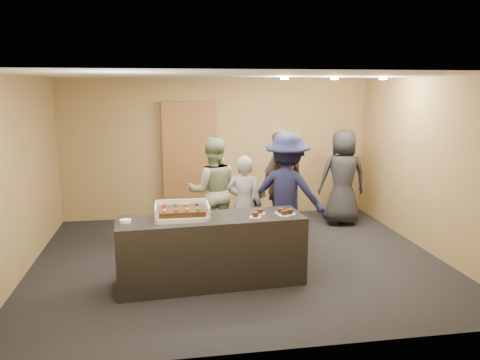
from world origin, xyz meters
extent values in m
plane|color=black|center=(0.00, 0.00, 0.00)|extent=(6.00, 6.00, 0.00)
plane|color=silver|center=(0.00, 0.00, 2.70)|extent=(6.00, 6.00, 0.00)
cube|color=#9D884C|center=(0.00, 2.50, 1.35)|extent=(6.00, 0.04, 2.70)
cube|color=#9D884C|center=(0.00, -2.50, 1.35)|extent=(6.00, 0.04, 2.70)
cube|color=#9D884C|center=(-3.00, 0.00, 1.35)|extent=(0.04, 5.00, 2.70)
cube|color=#9D884C|center=(3.00, 0.00, 1.35)|extent=(0.04, 5.00, 2.70)
cube|color=black|center=(-0.48, -0.79, 0.45)|extent=(2.44, 0.85, 0.90)
cube|color=brown|center=(-0.56, 2.41, 1.14)|extent=(1.03, 0.15, 2.28)
cube|color=white|center=(-0.85, -0.79, 0.93)|extent=(0.66, 0.46, 0.06)
cube|color=white|center=(-1.18, -0.79, 0.99)|extent=(0.02, 0.46, 0.18)
cube|color=white|center=(-0.52, -0.79, 0.99)|extent=(0.02, 0.46, 0.18)
cube|color=white|center=(-0.85, -0.56, 1.00)|extent=(0.66, 0.02, 0.20)
cube|color=#3D230E|center=(-0.85, -0.79, 0.99)|extent=(0.58, 0.40, 0.07)
sphere|color=red|center=(-1.07, -0.65, 1.05)|extent=(0.04, 0.04, 0.04)
sphere|color=#178E4C|center=(-0.93, -0.65, 1.05)|extent=(0.04, 0.04, 0.04)
sphere|color=yellow|center=(-0.79, -0.65, 1.05)|extent=(0.04, 0.04, 0.04)
sphere|color=blue|center=(-0.65, -0.65, 1.05)|extent=(0.04, 0.04, 0.04)
sphere|color=yellow|center=(-1.07, -0.93, 1.05)|extent=(0.04, 0.04, 0.04)
sphere|color=#BD288C|center=(-0.93, -0.93, 1.05)|extent=(0.04, 0.04, 0.04)
sphere|color=orange|center=(-0.79, -0.93, 1.05)|extent=(0.04, 0.04, 0.04)
sphere|color=green|center=(-0.65, -0.93, 1.05)|extent=(0.04, 0.04, 0.04)
cylinder|color=white|center=(-1.55, -0.85, 0.92)|extent=(0.14, 0.14, 0.04)
cylinder|color=white|center=(0.08, -0.89, 0.90)|extent=(0.15, 0.15, 0.01)
cube|color=#3D230E|center=(0.08, -0.89, 0.94)|extent=(0.07, 0.06, 0.06)
cylinder|color=white|center=(0.17, -0.73, 0.90)|extent=(0.15, 0.15, 0.01)
cube|color=#3D230E|center=(0.17, -0.73, 0.94)|extent=(0.07, 0.06, 0.06)
cylinder|color=white|center=(0.47, -0.86, 0.90)|extent=(0.15, 0.15, 0.01)
cube|color=#3D230E|center=(0.47, -0.86, 0.94)|extent=(0.07, 0.06, 0.06)
cylinder|color=white|center=(0.45, -0.75, 0.90)|extent=(0.15, 0.15, 0.01)
cube|color=#3D230E|center=(0.45, -0.75, 0.94)|extent=(0.07, 0.06, 0.06)
cylinder|color=white|center=(0.56, -0.81, 0.90)|extent=(0.15, 0.15, 0.01)
cube|color=#3D230E|center=(0.56, -0.81, 0.94)|extent=(0.07, 0.06, 0.06)
imported|color=#96969B|center=(0.15, 0.32, 0.76)|extent=(0.66, 0.56, 1.53)
imported|color=#8F9F77|center=(-0.28, 0.83, 0.88)|extent=(0.87, 0.69, 1.75)
imported|color=#1A1C40|center=(0.80, 0.21, 0.94)|extent=(1.40, 1.22, 1.88)
imported|color=brown|center=(0.82, 0.64, 0.95)|extent=(1.14, 1.08, 1.90)
imported|color=#232327|center=(2.22, 1.52, 0.89)|extent=(0.91, 0.63, 1.79)
cylinder|color=#FFEAC6|center=(0.80, 0.50, 2.67)|extent=(0.12, 0.12, 0.03)
cylinder|color=#FFEAC6|center=(1.60, 0.50, 2.67)|extent=(0.12, 0.12, 0.03)
cylinder|color=#FFEAC6|center=(2.40, 0.50, 2.67)|extent=(0.12, 0.12, 0.03)
camera|label=1|loc=(-1.06, -6.57, 2.56)|focal=35.00mm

